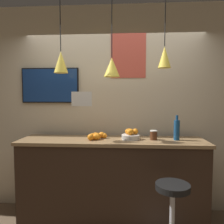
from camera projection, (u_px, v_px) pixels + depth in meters
name	position (u px, v px, depth m)	size (l,w,h in m)	color
back_wall	(114.00, 109.00, 3.14)	(8.00, 0.06, 2.90)	beige
service_counter	(112.00, 181.00, 2.81)	(2.35, 0.57, 1.08)	black
bar_stool	(172.00, 214.00, 2.15)	(0.46, 0.46, 0.77)	#B7B7BC
fruit_bowl	(131.00, 135.00, 2.77)	(0.23, 0.23, 0.14)	beige
orange_pile	(97.00, 136.00, 2.79)	(0.23, 0.26, 0.08)	orange
juice_bottle	(177.00, 130.00, 2.72)	(0.07, 0.07, 0.31)	navy
spread_jar	(154.00, 135.00, 2.75)	(0.09, 0.09, 0.12)	#562D19
pendant_lamp_left	(61.00, 62.00, 2.71)	(0.18, 0.18, 0.88)	black
pendant_lamp_middle	(112.00, 67.00, 2.67)	(0.20, 0.20, 0.94)	black
pendant_lamp_right	(164.00, 57.00, 2.62)	(0.16, 0.16, 0.83)	black
mounted_tv	(50.00, 85.00, 3.13)	(0.82, 0.04, 0.50)	black
hanging_menu_board	(82.00, 99.00, 2.55)	(0.24, 0.01, 0.17)	white
wall_poster	(128.00, 56.00, 3.04)	(0.49, 0.01, 0.61)	#C64C3D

